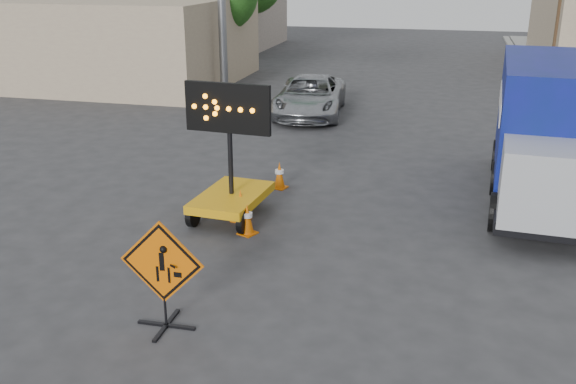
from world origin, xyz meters
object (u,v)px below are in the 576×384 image
at_px(construction_sign, 163,272).
at_px(box_truck, 545,140).
at_px(arrow_board, 231,189).
at_px(pickup_truck, 310,96).

height_order(construction_sign, box_truck, box_truck).
height_order(arrow_board, pickup_truck, arrow_board).
xyz_separation_m(construction_sign, box_truck, (6.54, 7.89, 0.56)).
relative_size(construction_sign, arrow_board, 0.59).
bearing_deg(box_truck, construction_sign, -126.48).
distance_m(construction_sign, box_truck, 10.26).
distance_m(construction_sign, arrow_board, 4.83).
bearing_deg(arrow_board, construction_sign, -79.43).
relative_size(arrow_board, pickup_truck, 0.59).
xyz_separation_m(arrow_board, pickup_truck, (-0.54, 10.85, 0.04)).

